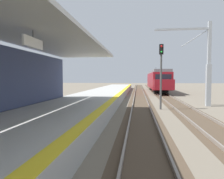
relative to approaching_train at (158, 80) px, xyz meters
name	(u,v)px	position (x,y,z in m)	size (l,w,h in m)	color
station_platform	(73,110)	(-7.80, -26.62, -1.73)	(5.00, 80.00, 0.91)	#A8A8A3
track_pair_nearest_platform	(141,108)	(-3.40, -22.62, -2.13)	(2.34, 120.00, 0.16)	#4C3D2D
track_pair_middle	(184,109)	(0.00, -22.62, -2.13)	(2.34, 120.00, 0.16)	#4C3D2D
approaching_train	(158,80)	(0.00, 0.00, 0.00)	(2.93, 19.60, 4.76)	maroon
rail_signal_post	(161,70)	(-1.84, -22.57, 1.02)	(0.32, 0.34, 5.20)	#4C4C4C
catenary_pylon_far_side	(205,66)	(2.28, -20.10, 1.43)	(5.00, 0.40, 7.50)	#9EA3A8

